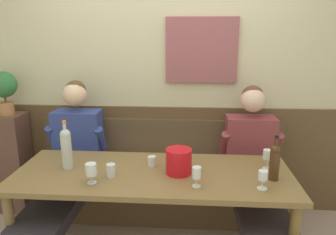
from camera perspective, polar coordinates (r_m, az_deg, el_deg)
room_wall_back at (r=3.15m, az=-0.86°, el=8.22°), size 6.80×0.12×2.80m
wood_wainscot_panel at (r=3.32m, az=-0.95°, el=-7.05°), size 6.80×0.03×1.06m
wall_bench at (r=3.23m, az=-1.25°, el=-12.51°), size 2.37×0.42×0.94m
dining_table at (r=2.49m, az=-2.67°, el=-11.39°), size 2.07×0.78×0.76m
person_right_seat at (r=2.97m, az=-17.22°, el=-7.81°), size 0.54×1.20×1.34m
person_center_right_seat at (r=2.83m, az=15.10°, el=-9.05°), size 0.54×1.21×1.31m
ice_bucket at (r=2.39m, az=1.90°, el=-7.73°), size 0.19×0.19×0.19m
wine_bottle_amber_mid at (r=2.57m, az=-17.53°, el=-5.05°), size 0.08×0.08×0.38m
wine_bottle_clear_water at (r=2.39m, az=18.33°, el=-7.27°), size 0.07×0.07×0.33m
wine_glass_mid_left at (r=2.58m, az=17.19°, el=-6.37°), size 0.07×0.07×0.15m
wine_glass_near_bucket at (r=2.31m, az=-13.43°, el=-9.09°), size 0.08×0.08×0.14m
wine_glass_by_bottle at (r=2.21m, az=5.09°, el=-9.88°), size 0.06×0.06×0.14m
wine_glass_center_front at (r=2.26m, az=16.44°, el=-9.92°), size 0.07×0.07×0.13m
water_tumbler_center at (r=2.53m, az=-2.86°, el=-7.74°), size 0.07×0.07×0.08m
water_tumbler_right at (r=2.39m, az=-10.04°, el=-9.20°), size 0.07×0.07×0.10m
corner_pedestal at (r=3.61m, az=-25.58°, el=-7.21°), size 0.28×0.28×1.00m
potted_plant at (r=3.42m, az=-27.02°, el=4.70°), size 0.25×0.25×0.41m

